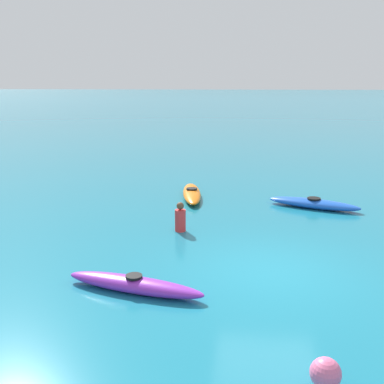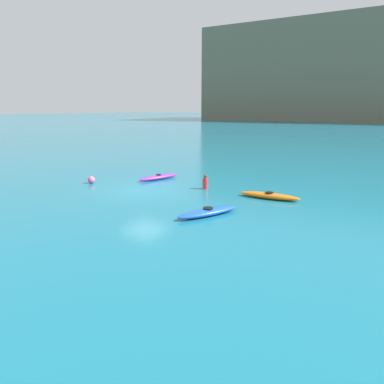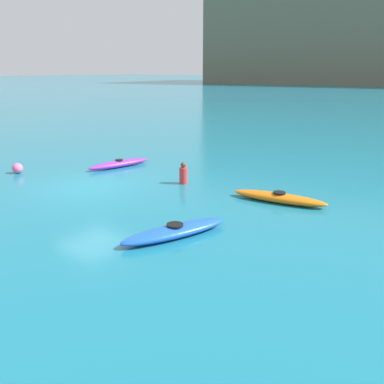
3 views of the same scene
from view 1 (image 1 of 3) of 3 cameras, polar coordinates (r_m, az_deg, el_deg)
name	(u,v)px [view 1 (image 1 of 3)]	position (r m, az deg, el deg)	size (l,w,h in m)	color
ground_plane	(270,270)	(11.02, 9.68, -9.62)	(600.00, 600.00, 0.00)	#19728C
kayak_blue	(314,204)	(16.57, 14.92, -1.40)	(1.77, 3.24, 0.37)	blue
kayak_orange	(192,193)	(17.47, -0.03, -0.18)	(3.32, 1.17, 0.37)	orange
kayak_purple	(134,284)	(9.86, -7.22, -11.36)	(1.22, 3.16, 0.37)	purple
buoy_pink	(326,373)	(7.30, 16.31, -20.86)	(0.46, 0.46, 0.46)	pink
person_near_shore	(180,218)	(13.50, -1.47, -3.32)	(0.45, 0.45, 0.88)	red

